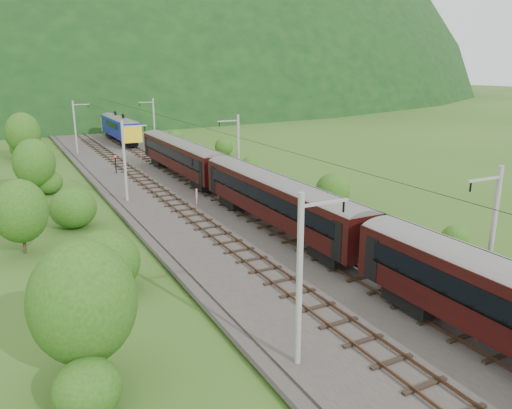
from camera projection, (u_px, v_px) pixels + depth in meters
name	position (u px, v px, depth m)	size (l,w,h in m)	color
ground	(400.00, 336.00, 25.55)	(600.00, 600.00, 0.00)	#2C5019
railbed	(296.00, 266.00, 34.05)	(14.00, 220.00, 0.30)	#38332D
track_left	(265.00, 269.00, 32.92)	(2.40, 220.00, 0.27)	brown
track_right	(325.00, 257.00, 35.06)	(2.40, 220.00, 0.27)	brown
catenary_left	(125.00, 159.00, 48.94)	(2.54, 192.28, 8.00)	gray
catenary_right	(238.00, 150.00, 54.40)	(2.54, 192.28, 8.00)	gray
overhead_wires	(299.00, 166.00, 32.19)	(4.83, 198.00, 0.03)	black
mountain_main	(29.00, 94.00, 247.61)	(504.00, 360.00, 244.00)	black
train	(376.00, 235.00, 29.94)	(3.00, 145.04, 5.22)	black
hazard_post_near	(197.00, 197.00, 48.17)	(0.18, 0.18, 1.64)	red
hazard_post_far	(141.00, 158.00, 69.07)	(0.15, 0.15, 1.37)	red
signal	(116.00, 163.00, 62.49)	(0.25, 0.25, 2.27)	black
vegetation_left	(67.00, 238.00, 31.46)	(8.37, 143.94, 7.00)	#234913
vegetation_right	(333.00, 193.00, 49.17)	(6.59, 107.82, 3.04)	#234913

